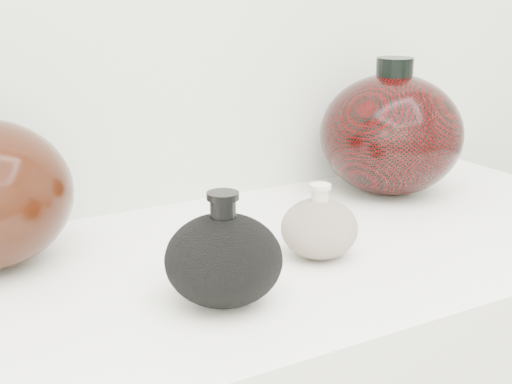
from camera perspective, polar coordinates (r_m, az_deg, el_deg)
black_gourd_vase at (r=0.77m, az=-2.61°, el=-5.35°), size 0.17×0.17×0.13m
cream_gourd_vase at (r=0.90m, az=5.08°, el=-2.86°), size 0.13×0.13×0.10m
right_round_pot at (r=1.17m, az=10.75°, el=4.60°), size 0.30×0.30×0.22m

